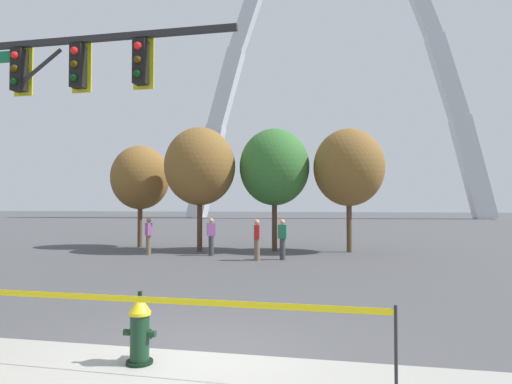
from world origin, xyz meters
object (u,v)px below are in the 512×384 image
Objects in this scene: pedestrian_walking_left at (149,236)px; pedestrian_standing_center at (282,239)px; traffic_signal_gantry at (33,106)px; monument_arch at (331,72)px; pedestrian_near_trees at (257,239)px; pedestrian_walking_right at (211,236)px; fire_hydrant at (140,330)px.

pedestrian_walking_left is 5.94m from pedestrian_standing_center.
pedestrian_walking_left is at bearing 100.88° from traffic_signal_gantry.
monument_arch is 33.91× the size of pedestrian_near_trees.
pedestrian_walking_right is (0.87, 9.97, -3.45)m from traffic_signal_gantry.
fire_hydrant is 0.62× the size of pedestrian_standing_center.
pedestrian_walking_right is at bearing 150.81° from pedestrian_near_trees.
pedestrian_near_trees reaches higher than fire_hydrant.
pedestrian_walking_left is 1.00× the size of pedestrian_standing_center.
pedestrian_standing_center and pedestrian_near_trees have the same top height.
pedestrian_walking_right is at bearing 84.99° from traffic_signal_gantry.
pedestrian_near_trees is at bearing 93.07° from fire_hydrant.
traffic_signal_gantry is 9.88m from pedestrian_near_trees.
pedestrian_walking_right is (-2.84, 12.51, 0.35)m from fire_hydrant.
fire_hydrant is 0.62× the size of pedestrian_walking_left.
monument_arch is at bearing 83.25° from pedestrian_walking_left.
fire_hydrant is 11.70m from pedestrian_standing_center.
fire_hydrant is 5.89m from traffic_signal_gantry.
pedestrian_standing_center is 1.00× the size of pedestrian_near_trees.
traffic_signal_gantry is 10.59m from pedestrian_walking_right.
fire_hydrant is 0.62× the size of pedestrian_walking_right.
pedestrian_near_trees is (2.24, -1.25, 0.00)m from pedestrian_walking_right.
monument_arch reaches higher than pedestrian_walking_left.
fire_hydrant is at bearing -90.63° from monument_arch.
fire_hydrant is 0.15× the size of traffic_signal_gantry.
traffic_signal_gantry is 10.47m from pedestrian_walking_left.
pedestrian_walking_left is 2.75m from pedestrian_walking_right.
pedestrian_standing_center is at bearing 66.12° from traffic_signal_gantry.
monument_arch reaches higher than traffic_signal_gantry.
monument_arch is at bearing 86.16° from pedestrian_walking_right.
pedestrian_standing_center is 1.04m from pedestrian_near_trees.
pedestrian_walking_right is 2.56m from pedestrian_near_trees.
monument_arch is 33.91× the size of pedestrian_standing_center.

